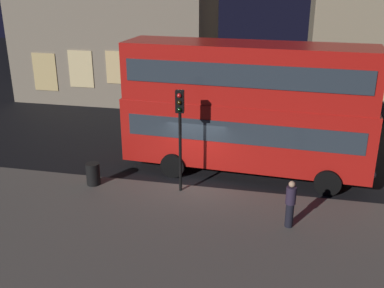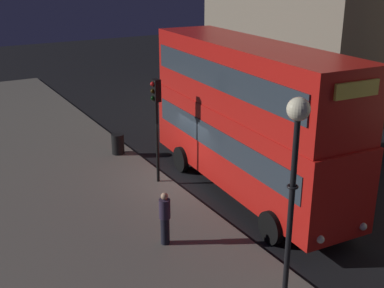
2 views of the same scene
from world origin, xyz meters
name	(u,v)px [view 1 (image 1 of 2)]	position (x,y,z in m)	size (l,w,h in m)	color
ground_plane	(194,183)	(0.00, 0.00, 0.00)	(80.00, 80.00, 0.00)	black
sidewalk_slab	(167,237)	(0.00, -4.41, 0.06)	(44.00, 7.74, 0.12)	#5B564F
double_decker_bus	(246,104)	(1.91, 1.51, 3.16)	(10.73, 3.27, 5.68)	red
traffic_light_near_kerb	(180,120)	(-0.35, -1.07, 3.08)	(0.35, 0.38, 4.12)	black
pedestrian	(290,203)	(3.95, -2.95, 1.01)	(0.35, 0.35, 1.72)	black
litter_bin	(93,174)	(-4.01, -1.26, 0.58)	(0.57, 0.57, 0.92)	black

